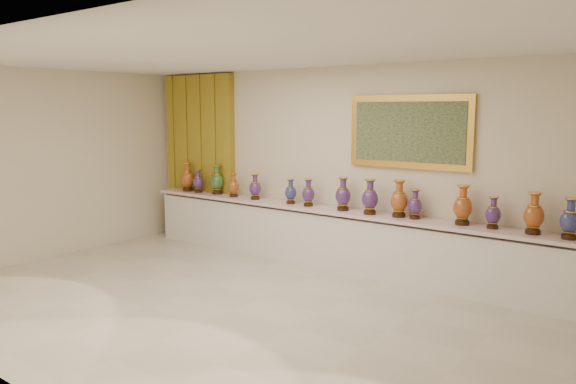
# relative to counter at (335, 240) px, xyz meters

# --- Properties ---
(ground) EXTENTS (8.00, 8.00, 0.00)m
(ground) POSITION_rel_counter_xyz_m (0.00, -2.27, -0.44)
(ground) COLOR beige
(ground) RESTS_ON ground
(room) EXTENTS (8.00, 8.00, 8.00)m
(room) POSITION_rel_counter_xyz_m (-2.38, 0.17, 1.15)
(room) COLOR beige
(room) RESTS_ON ground
(counter) EXTENTS (7.28, 0.48, 0.90)m
(counter) POSITION_rel_counter_xyz_m (0.00, 0.00, 0.00)
(counter) COLOR white
(counter) RESTS_ON ground
(vase_0) EXTENTS (0.30, 0.30, 0.51)m
(vase_0) POSITION_rel_counter_xyz_m (-3.15, -0.04, 0.69)
(vase_0) COLOR #321D0D
(vase_0) RESTS_ON counter
(vase_1) EXTENTS (0.20, 0.20, 0.41)m
(vase_1) POSITION_rel_counter_xyz_m (-2.86, -0.05, 0.65)
(vase_1) COLOR #321D0D
(vase_1) RESTS_ON counter
(vase_2) EXTENTS (0.29, 0.29, 0.51)m
(vase_2) POSITION_rel_counter_xyz_m (-2.45, 0.00, 0.69)
(vase_2) COLOR #321D0D
(vase_2) RESTS_ON counter
(vase_3) EXTENTS (0.19, 0.19, 0.40)m
(vase_3) POSITION_rel_counter_xyz_m (-2.01, -0.05, 0.64)
(vase_3) COLOR #321D0D
(vase_3) RESTS_ON counter
(vase_4) EXTENTS (0.21, 0.21, 0.42)m
(vase_4) POSITION_rel_counter_xyz_m (-1.54, -0.04, 0.65)
(vase_4) COLOR #321D0D
(vase_4) RESTS_ON counter
(vase_5) EXTENTS (0.23, 0.23, 0.39)m
(vase_5) POSITION_rel_counter_xyz_m (-0.82, -0.02, 0.64)
(vase_5) COLOR #321D0D
(vase_5) RESTS_ON counter
(vase_6) EXTENTS (0.21, 0.21, 0.42)m
(vase_6) POSITION_rel_counter_xyz_m (-0.47, -0.03, 0.65)
(vase_6) COLOR #321D0D
(vase_6) RESTS_ON counter
(vase_7) EXTENTS (0.26, 0.26, 0.49)m
(vase_7) POSITION_rel_counter_xyz_m (0.14, -0.02, 0.68)
(vase_7) COLOR #321D0D
(vase_7) RESTS_ON counter
(vase_8) EXTENTS (0.24, 0.24, 0.50)m
(vase_8) POSITION_rel_counter_xyz_m (0.60, -0.06, 0.69)
(vase_8) COLOR #321D0D
(vase_8) RESTS_ON counter
(vase_9) EXTENTS (0.28, 0.28, 0.51)m
(vase_9) POSITION_rel_counter_xyz_m (1.02, 0.00, 0.69)
(vase_9) COLOR #321D0D
(vase_9) RESTS_ON counter
(vase_10) EXTENTS (0.24, 0.24, 0.40)m
(vase_10) POSITION_rel_counter_xyz_m (1.25, 0.02, 0.64)
(vase_10) COLOR #321D0D
(vase_10) RESTS_ON counter
(vase_11) EXTENTS (0.26, 0.26, 0.51)m
(vase_11) POSITION_rel_counter_xyz_m (1.91, 0.02, 0.69)
(vase_11) COLOR #321D0D
(vase_11) RESTS_ON counter
(vase_12) EXTENTS (0.21, 0.21, 0.40)m
(vase_12) POSITION_rel_counter_xyz_m (2.29, 0.02, 0.64)
(vase_12) COLOR #321D0D
(vase_12) RESTS_ON counter
(vase_13) EXTENTS (0.23, 0.23, 0.50)m
(vase_13) POSITION_rel_counter_xyz_m (2.77, -0.01, 0.69)
(vase_13) COLOR #321D0D
(vase_13) RESTS_ON counter
(vase_14) EXTENTS (0.24, 0.24, 0.48)m
(vase_14) POSITION_rel_counter_xyz_m (3.17, -0.04, 0.68)
(vase_14) COLOR #321D0D
(vase_14) RESTS_ON counter
(label_card) EXTENTS (0.10, 0.06, 0.00)m
(label_card) POSITION_rel_counter_xyz_m (-1.41, -0.14, 0.47)
(label_card) COLOR white
(label_card) RESTS_ON counter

